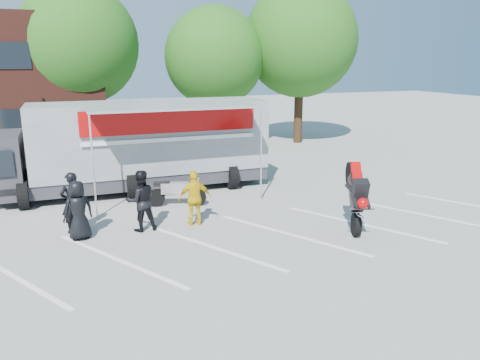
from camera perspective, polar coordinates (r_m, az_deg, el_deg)
ground at (r=11.70m, az=-3.12°, el=-9.95°), size 100.00×100.00×0.00m
parking_bay_lines at (r=12.57m, az=-4.55°, el=-8.14°), size 18.09×13.33×0.01m
tree_left at (r=26.18m, az=-19.14°, el=15.34°), size 6.12×6.12×8.64m
tree_mid at (r=26.46m, az=-3.11°, el=14.72°), size 5.44×5.44×7.68m
tree_right at (r=28.00m, az=7.39°, el=16.52°), size 6.46×6.46×9.12m
transporter_truck at (r=18.25m, az=-12.00°, el=-1.19°), size 10.50×5.14×3.33m
parked_motorcycle at (r=16.07m, az=-7.69°, el=-3.15°), size 2.14×1.24×1.06m
stunt_bike_rider at (r=14.31m, az=13.21°, el=-5.65°), size 1.50×2.06×2.19m
spectator_leather_a at (r=13.56m, az=-19.12°, el=-3.51°), size 0.93×0.74×1.67m
spectator_leather_b at (r=14.14m, az=-19.77°, el=-2.60°), size 0.73×0.56×1.78m
spectator_leather_c at (r=13.75m, az=-11.99°, el=-2.49°), size 0.91×0.73×1.79m
spectator_hivis at (r=13.96m, az=-5.52°, el=-2.24°), size 1.01×0.48×1.67m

